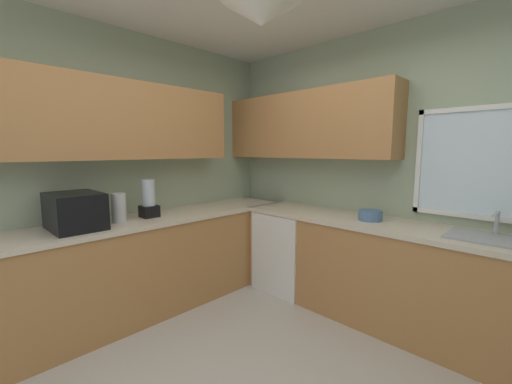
{
  "coord_description": "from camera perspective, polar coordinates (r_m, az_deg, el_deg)",
  "views": [
    {
      "loc": [
        1.22,
        -1.28,
        1.53
      ],
      "look_at": [
        -0.73,
        0.7,
        1.17
      ],
      "focal_mm": 22.13,
      "sensor_mm": 36.0,
      "label": 1
    }
  ],
  "objects": [
    {
      "name": "counter_run_back",
      "position": [
        3.09,
        23.29,
        -13.51
      ],
      "size": [
        2.95,
        0.65,
        0.91
      ],
      "color": "#AD7542",
      "rests_on": "ground_plane"
    },
    {
      "name": "dishwasher",
      "position": [
        3.59,
        6.1,
        -10.37
      ],
      "size": [
        0.6,
        0.6,
        0.86
      ],
      "primitive_type": "cube",
      "color": "white",
      "rests_on": "ground_plane"
    },
    {
      "name": "blender_appliance",
      "position": [
        3.14,
        -18.81,
        -1.4
      ],
      "size": [
        0.15,
        0.15,
        0.36
      ],
      "color": "black",
      "rests_on": "counter_run_left"
    },
    {
      "name": "microwave",
      "position": [
        2.92,
        -29.91,
        -2.99
      ],
      "size": [
        0.48,
        0.36,
        0.29
      ],
      "primitive_type": "cube",
      "color": "black",
      "rests_on": "counter_run_left"
    },
    {
      "name": "bowl",
      "position": [
        3.04,
        19.96,
        -3.97
      ],
      "size": [
        0.21,
        0.21,
        0.09
      ],
      "primitive_type": "cylinder",
      "color": "#4C7099",
      "rests_on": "counter_run_back"
    },
    {
      "name": "counter_run_left",
      "position": [
        3.24,
        -20.06,
        -12.38
      ],
      "size": [
        0.65,
        3.24,
        0.91
      ],
      "color": "#AD7542",
      "rests_on": "ground_plane"
    },
    {
      "name": "sink_assembly",
      "position": [
        2.81,
        36.88,
        -6.64
      ],
      "size": [
        0.55,
        0.4,
        0.19
      ],
      "color": "#9EA0A5",
      "rests_on": "counter_run_back"
    },
    {
      "name": "kettle",
      "position": [
        3.01,
        -23.53,
        -2.63
      ],
      "size": [
        0.12,
        0.12,
        0.26
      ],
      "primitive_type": "cylinder",
      "color": "#B7B7BC",
      "rests_on": "counter_run_left"
    },
    {
      "name": "room_shell",
      "position": [
        2.37,
        2.78,
        13.57
      ],
      "size": [
        3.86,
        3.63,
        2.73
      ],
      "color": "#9EAD8E",
      "rests_on": "ground_plane"
    }
  ]
}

